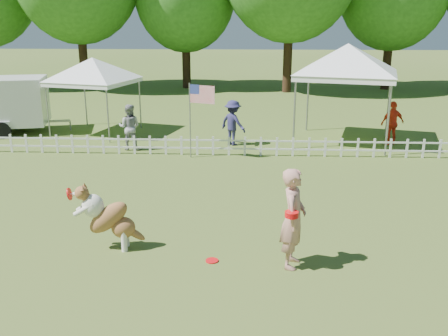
# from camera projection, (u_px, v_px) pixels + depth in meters

# --- Properties ---
(ground) EXTENTS (120.00, 120.00, 0.00)m
(ground) POSITION_uv_depth(u_px,v_px,m) (199.00, 258.00, 9.04)
(ground) COLOR #37561B
(ground) RESTS_ON ground
(picket_fence) EXTENTS (22.00, 0.08, 0.60)m
(picket_fence) POSITION_uv_depth(u_px,v_px,m) (221.00, 146.00, 15.65)
(picket_fence) COLOR silver
(picket_fence) RESTS_ON ground
(handler) EXTENTS (0.55, 0.72, 1.77)m
(handler) POSITION_uv_depth(u_px,v_px,m) (293.00, 218.00, 8.52)
(handler) COLOR tan
(handler) RESTS_ON ground
(dog) EXTENTS (1.25, 0.51, 1.26)m
(dog) POSITION_uv_depth(u_px,v_px,m) (109.00, 217.00, 9.21)
(dog) COLOR brown
(dog) RESTS_ON ground
(frisbee_on_turf) EXTENTS (0.27, 0.27, 0.02)m
(frisbee_on_turf) POSITION_uv_depth(u_px,v_px,m) (212.00, 261.00, 8.91)
(frisbee_on_turf) COLOR red
(frisbee_on_turf) RESTS_ON ground
(canopy_tent_left) EXTENTS (3.21, 3.21, 2.72)m
(canopy_tent_left) POSITION_uv_depth(u_px,v_px,m) (95.00, 97.00, 18.39)
(canopy_tent_left) COLOR white
(canopy_tent_left) RESTS_ON ground
(canopy_tent_right) EXTENTS (3.86, 3.86, 3.27)m
(canopy_tent_right) POSITION_uv_depth(u_px,v_px,m) (345.00, 95.00, 16.97)
(canopy_tent_right) COLOR white
(canopy_tent_right) RESTS_ON ground
(flag_pole) EXTENTS (0.86, 0.41, 2.30)m
(flag_pole) POSITION_uv_depth(u_px,v_px,m) (190.00, 121.00, 15.17)
(flag_pole) COLOR gray
(flag_pole) RESTS_ON ground
(spectator_a) EXTENTS (0.75, 0.59, 1.50)m
(spectator_a) POSITION_uv_depth(u_px,v_px,m) (130.00, 127.00, 16.21)
(spectator_a) COLOR #959499
(spectator_a) RESTS_ON ground
(spectator_b) EXTENTS (1.12, 1.05, 1.52)m
(spectator_b) POSITION_uv_depth(u_px,v_px,m) (233.00, 123.00, 16.81)
(spectator_b) COLOR #27254F
(spectator_b) RESTS_ON ground
(spectator_c) EXTENTS (0.94, 0.63, 1.48)m
(spectator_c) POSITION_uv_depth(u_px,v_px,m) (392.00, 123.00, 16.88)
(spectator_c) COLOR red
(spectator_c) RESTS_ON ground
(tree_center_left) EXTENTS (6.00, 6.00, 9.80)m
(tree_center_left) POSITION_uv_depth(u_px,v_px,m) (185.00, 4.00, 29.27)
(tree_center_left) COLOR #2C631C
(tree_center_left) RESTS_ON ground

